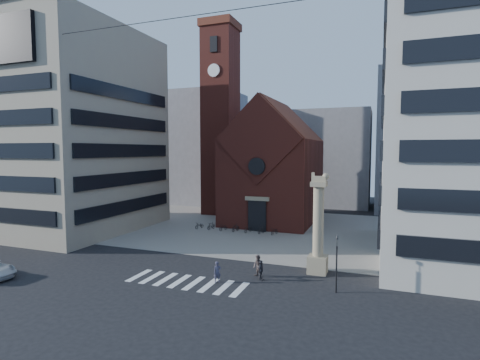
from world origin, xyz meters
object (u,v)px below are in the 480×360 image
(lion_column, at_px, (318,233))
(pedestrian_0, at_px, (217,272))
(traffic_light, at_px, (337,262))
(pedestrian_2, at_px, (261,270))
(pedestrian_1, at_px, (258,266))
(scooter_0, at_px, (200,225))

(lion_column, xyz_separation_m, pedestrian_0, (-7.13, -5.18, -2.61))
(traffic_light, relative_size, pedestrian_2, 2.61)
(lion_column, height_order, pedestrian_1, lion_column)
(pedestrian_1, distance_m, scooter_0, 20.45)
(traffic_light, xyz_separation_m, pedestrian_1, (-6.48, 1.17, -1.36))
(lion_column, relative_size, pedestrian_2, 5.27)
(traffic_light, distance_m, pedestrian_2, 6.22)
(traffic_light, height_order, pedestrian_0, traffic_light)
(pedestrian_0, relative_size, pedestrian_2, 1.03)
(traffic_light, height_order, pedestrian_2, traffic_light)
(lion_column, height_order, pedestrian_0, lion_column)
(pedestrian_2, xyz_separation_m, scooter_0, (-13.76, 16.18, -0.35))
(pedestrian_0, relative_size, pedestrian_1, 0.91)
(pedestrian_2, distance_m, scooter_0, 21.24)
(pedestrian_2, bearing_deg, traffic_light, -95.12)
(pedestrian_2, bearing_deg, pedestrian_0, 118.53)
(lion_column, bearing_deg, traffic_light, -63.54)
(pedestrian_0, distance_m, scooter_0, 20.82)
(lion_column, bearing_deg, pedestrian_0, -144.00)
(traffic_light, xyz_separation_m, pedestrian_0, (-9.12, -1.18, -1.44))
(pedestrian_0, bearing_deg, pedestrian_1, 0.15)
(pedestrian_1, xyz_separation_m, pedestrian_2, (0.46, -0.66, -0.11))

